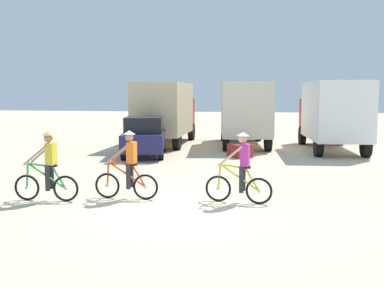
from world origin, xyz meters
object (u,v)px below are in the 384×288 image
at_px(supply_crate, 240,151).
at_px(box_truck_avon_van, 332,112).
at_px(box_truck_cream_rv, 244,111).
at_px(cyclist_orange_shirt, 48,169).
at_px(cyclist_cowboy_hat, 128,167).
at_px(sedan_parked, 144,136).
at_px(cyclist_near_camera, 241,170).
at_px(box_truck_tan_camper, 166,110).

bearing_deg(supply_crate, box_truck_avon_van, 37.18).
distance_m(box_truck_cream_rv, cyclist_orange_shirt, 14.29).
bearing_deg(cyclist_cowboy_hat, box_truck_cream_rv, 80.83).
height_order(box_truck_cream_rv, sedan_parked, box_truck_cream_rv).
xyz_separation_m(box_truck_cream_rv, cyclist_near_camera, (0.84, -12.97, -1.03)).
bearing_deg(box_truck_tan_camper, cyclist_near_camera, -68.25).
xyz_separation_m(box_truck_tan_camper, cyclist_near_camera, (5.09, -12.75, -1.03)).
relative_size(box_truck_tan_camper, box_truck_cream_rv, 0.98).
distance_m(box_truck_avon_van, cyclist_orange_shirt, 14.99).
bearing_deg(box_truck_tan_camper, supply_crate, -44.31).
bearing_deg(cyclist_cowboy_hat, cyclist_orange_shirt, -163.13).
height_order(box_truck_tan_camper, cyclist_near_camera, box_truck_tan_camper).
bearing_deg(box_truck_avon_van, cyclist_orange_shirt, -124.36).
bearing_deg(supply_crate, box_truck_tan_camper, 135.69).
bearing_deg(cyclist_near_camera, cyclist_cowboy_hat, -178.17).
height_order(box_truck_tan_camper, cyclist_orange_shirt, box_truck_tan_camper).
relative_size(box_truck_avon_van, sedan_parked, 1.55).
bearing_deg(cyclist_orange_shirt, cyclist_near_camera, 8.00).
distance_m(cyclist_orange_shirt, supply_crate, 10.09).
height_order(cyclist_cowboy_hat, supply_crate, cyclist_cowboy_hat).
distance_m(box_truck_cream_rv, sedan_parked, 6.43).
relative_size(cyclist_orange_shirt, cyclist_cowboy_hat, 1.00).
bearing_deg(sedan_parked, box_truck_avon_van, 22.72).
xyz_separation_m(box_truck_avon_van, supply_crate, (-4.22, -3.20, -1.58)).
relative_size(box_truck_cream_rv, supply_crate, 7.63).
bearing_deg(box_truck_cream_rv, box_truck_tan_camper, -177.14).
xyz_separation_m(box_truck_cream_rv, cyclist_orange_shirt, (-4.07, -13.66, -1.03)).
height_order(box_truck_cream_rv, cyclist_cowboy_hat, box_truck_cream_rv).
bearing_deg(box_truck_avon_van, sedan_parked, -157.28).
bearing_deg(sedan_parked, supply_crate, 4.64).
relative_size(box_truck_cream_rv, sedan_parked, 1.56).
bearing_deg(cyclist_orange_shirt, sedan_parked, 90.15).
height_order(sedan_parked, cyclist_near_camera, cyclist_near_camera).
xyz_separation_m(box_truck_tan_camper, cyclist_orange_shirt, (0.18, -13.44, -1.03)).
relative_size(box_truck_tan_camper, cyclist_orange_shirt, 3.76).
relative_size(sedan_parked, cyclist_orange_shirt, 2.46).
xyz_separation_m(box_truck_avon_van, cyclist_near_camera, (-3.53, -11.66, -1.03)).
distance_m(box_truck_tan_camper, box_truck_cream_rv, 4.26).
distance_m(box_truck_tan_camper, sedan_parked, 4.75).
height_order(box_truck_avon_van, supply_crate, box_truck_avon_van).
bearing_deg(cyclist_orange_shirt, box_truck_tan_camper, 90.75).
bearing_deg(supply_crate, sedan_parked, -175.36).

